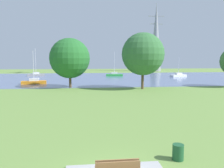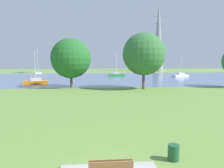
{
  "view_description": "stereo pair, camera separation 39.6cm",
  "coord_description": "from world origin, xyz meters",
  "px_view_note": "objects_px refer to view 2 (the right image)",
  "views": [
    {
      "loc": [
        -1.14,
        -8.41,
        5.05
      ],
      "look_at": [
        1.78,
        18.5,
        1.96
      ],
      "focal_mm": 35.65,
      "sensor_mm": 36.0,
      "label": 1
    },
    {
      "loc": [
        -0.75,
        -8.45,
        5.05
      ],
      "look_at": [
        1.78,
        18.5,
        1.96
      ],
      "focal_mm": 35.65,
      "sensor_mm": 36.0,
      "label": 2
    }
  ],
  "objects_px": {
    "litter_bin": "(173,153)",
    "electricity_pylon": "(158,37)",
    "sailboat_white": "(181,75)",
    "sailboat_gray": "(38,74)",
    "sailboat_orange": "(36,82)",
    "tree_east_near": "(71,58)",
    "tree_east_far": "(144,54)",
    "sailboat_green": "(116,75)"
  },
  "relations": [
    {
      "from": "tree_east_near",
      "to": "sailboat_white",
      "type": "bearing_deg",
      "value": 35.58
    },
    {
      "from": "sailboat_green",
      "to": "electricity_pylon",
      "type": "relative_size",
      "value": 0.26
    },
    {
      "from": "sailboat_white",
      "to": "tree_east_near",
      "type": "height_order",
      "value": "tree_east_near"
    },
    {
      "from": "sailboat_gray",
      "to": "electricity_pylon",
      "type": "distance_m",
      "value": 49.09
    },
    {
      "from": "sailboat_orange",
      "to": "tree_east_far",
      "type": "bearing_deg",
      "value": -25.7
    },
    {
      "from": "sailboat_white",
      "to": "electricity_pylon",
      "type": "relative_size",
      "value": 0.2
    },
    {
      "from": "sailboat_green",
      "to": "tree_east_far",
      "type": "xyz_separation_m",
      "value": [
        1.41,
        -27.68,
        5.34
      ]
    },
    {
      "from": "litter_bin",
      "to": "tree_east_far",
      "type": "relative_size",
      "value": 0.09
    },
    {
      "from": "sailboat_green",
      "to": "electricity_pylon",
      "type": "bearing_deg",
      "value": 50.7
    },
    {
      "from": "sailboat_orange",
      "to": "sailboat_white",
      "type": "distance_m",
      "value": 38.58
    },
    {
      "from": "tree_east_far",
      "to": "sailboat_green",
      "type": "bearing_deg",
      "value": 92.91
    },
    {
      "from": "litter_bin",
      "to": "electricity_pylon",
      "type": "distance_m",
      "value": 81.88
    },
    {
      "from": "sailboat_white",
      "to": "tree_east_near",
      "type": "xyz_separation_m",
      "value": [
        -28.31,
        -20.26,
        4.67
      ]
    },
    {
      "from": "sailboat_orange",
      "to": "tree_east_near",
      "type": "relative_size",
      "value": 0.76
    },
    {
      "from": "tree_east_far",
      "to": "sailboat_gray",
      "type": "bearing_deg",
      "value": 128.57
    },
    {
      "from": "litter_bin",
      "to": "sailboat_orange",
      "type": "height_order",
      "value": "sailboat_orange"
    },
    {
      "from": "sailboat_white",
      "to": "electricity_pylon",
      "type": "height_order",
      "value": "electricity_pylon"
    },
    {
      "from": "litter_bin",
      "to": "tree_east_near",
      "type": "xyz_separation_m",
      "value": [
        -7.55,
        29.18,
        4.71
      ]
    },
    {
      "from": "litter_bin",
      "to": "tree_east_far",
      "type": "xyz_separation_m",
      "value": [
        4.63,
        25.97,
        5.4
      ]
    },
    {
      "from": "tree_east_near",
      "to": "tree_east_far",
      "type": "relative_size",
      "value": 0.92
    },
    {
      "from": "litter_bin",
      "to": "sailboat_green",
      "type": "xyz_separation_m",
      "value": [
        3.23,
        53.65,
        0.06
      ]
    },
    {
      "from": "sailboat_white",
      "to": "tree_east_near",
      "type": "bearing_deg",
      "value": -144.42
    },
    {
      "from": "sailboat_orange",
      "to": "electricity_pylon",
      "type": "height_order",
      "value": "electricity_pylon"
    },
    {
      "from": "sailboat_orange",
      "to": "tree_east_far",
      "type": "relative_size",
      "value": 0.7
    },
    {
      "from": "litter_bin",
      "to": "tree_east_near",
      "type": "distance_m",
      "value": 30.5
    },
    {
      "from": "sailboat_green",
      "to": "sailboat_gray",
      "type": "relative_size",
      "value": 0.9
    },
    {
      "from": "tree_east_near",
      "to": "sailboat_green",
      "type": "bearing_deg",
      "value": 66.25
    },
    {
      "from": "electricity_pylon",
      "to": "tree_east_far",
      "type": "bearing_deg",
      "value": -109.38
    },
    {
      "from": "sailboat_orange",
      "to": "sailboat_gray",
      "type": "xyz_separation_m",
      "value": [
        -4.19,
        20.6,
        0.02
      ]
    },
    {
      "from": "tree_east_near",
      "to": "litter_bin",
      "type": "bearing_deg",
      "value": -75.5
    },
    {
      "from": "sailboat_gray",
      "to": "sailboat_orange",
      "type": "bearing_deg",
      "value": -78.51
    },
    {
      "from": "sailboat_white",
      "to": "sailboat_gray",
      "type": "xyz_separation_m",
      "value": [
        -40.18,
        6.7,
        0.03
      ]
    },
    {
      "from": "sailboat_gray",
      "to": "tree_east_near",
      "type": "bearing_deg",
      "value": -66.23
    },
    {
      "from": "sailboat_orange",
      "to": "electricity_pylon",
      "type": "bearing_deg",
      "value": 47.86
    },
    {
      "from": "litter_bin",
      "to": "sailboat_white",
      "type": "relative_size",
      "value": 0.14
    },
    {
      "from": "sailboat_green",
      "to": "tree_east_near",
      "type": "relative_size",
      "value": 0.82
    },
    {
      "from": "electricity_pylon",
      "to": "litter_bin",
      "type": "bearing_deg",
      "value": -106.37
    },
    {
      "from": "sailboat_white",
      "to": "tree_east_far",
      "type": "bearing_deg",
      "value": -124.51
    },
    {
      "from": "sailboat_gray",
      "to": "tree_east_near",
      "type": "relative_size",
      "value": 0.91
    },
    {
      "from": "tree_east_far",
      "to": "tree_east_near",
      "type": "bearing_deg",
      "value": 165.27
    },
    {
      "from": "tree_east_near",
      "to": "electricity_pylon",
      "type": "bearing_deg",
      "value": 57.92
    },
    {
      "from": "sailboat_orange",
      "to": "sailboat_white",
      "type": "xyz_separation_m",
      "value": [
        35.99,
        13.9,
        -0.01
      ]
    }
  ]
}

